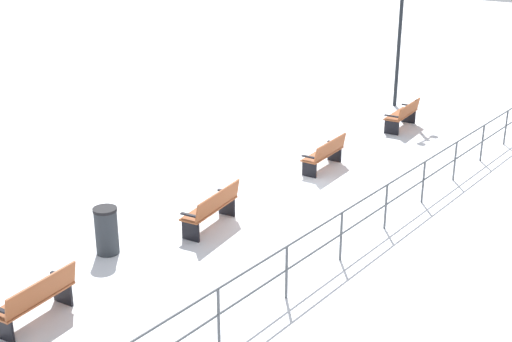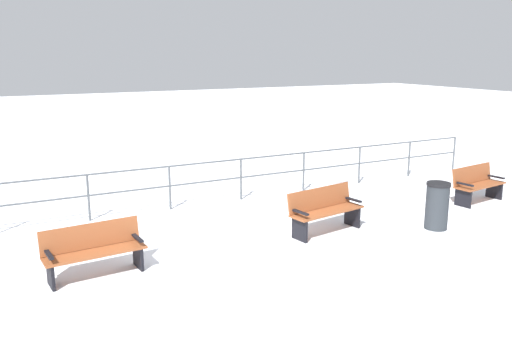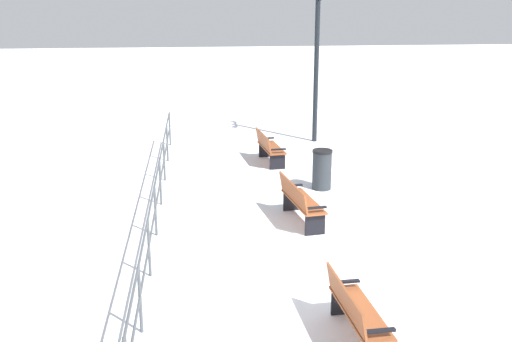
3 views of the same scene
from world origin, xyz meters
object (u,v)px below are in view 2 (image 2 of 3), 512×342
Objects in this scene: bench_third at (325,209)px; trash_bin at (437,206)px; bench_second at (94,250)px; bench_fourth at (477,184)px.

bench_third is 1.77× the size of trash_bin.
bench_second is 9.19m from bench_fourth.
bench_third is (-0.06, 4.59, 0.03)m from bench_second.
bench_second is at bearing -97.04° from trash_bin.
trash_bin reaches higher than bench_third.
bench_second is 6.83m from trash_bin.
bench_third is 2.37m from trash_bin.
bench_third is at bearing -95.83° from bench_fourth.
bench_fourth is 2.62m from trash_bin.
trash_bin is at bearing 78.18° from bench_second.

